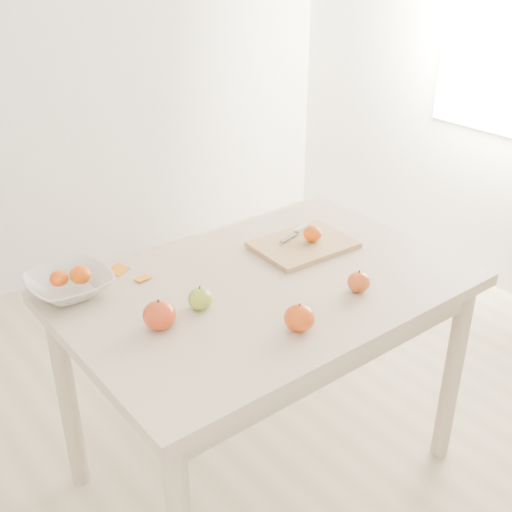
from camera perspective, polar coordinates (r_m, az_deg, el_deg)
ground at (r=2.40m, az=0.78°, el=-18.12°), size 3.50×3.50×0.00m
table at (r=1.98m, az=0.89°, el=-4.86°), size 1.20×0.80×0.75m
cutting_board at (r=2.14m, az=4.22°, el=1.00°), size 0.33×0.25×0.02m
board_tangerine at (r=2.14m, az=5.04°, el=1.99°), size 0.06×0.06×0.05m
fruit_bowl at (r=1.94m, az=-16.22°, el=-2.44°), size 0.24×0.24×0.06m
bowl_tangerine_near at (r=1.93m, az=-17.11°, el=-1.90°), size 0.05×0.05×0.05m
bowl_tangerine_far at (r=1.92m, az=-15.34°, el=-1.61°), size 0.06×0.06×0.05m
orange_peel_a at (r=2.04m, az=-12.12°, el=-1.30°), size 0.07×0.07×0.01m
orange_peel_b at (r=1.98m, az=-10.03°, el=-2.03°), size 0.05×0.04×0.01m
paring_knife at (r=2.21m, az=3.92°, el=2.35°), size 0.17×0.07×0.01m
apple_green at (r=1.80m, az=-4.98°, el=-3.79°), size 0.07×0.07×0.06m
apple_red_b at (r=1.72m, az=-8.58°, el=-5.22°), size 0.09×0.09×0.08m
apple_red_c at (r=1.70m, az=3.86°, el=-5.52°), size 0.08×0.08×0.07m
apple_red_e at (r=1.90m, az=9.11°, el=-2.29°), size 0.07×0.07×0.06m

